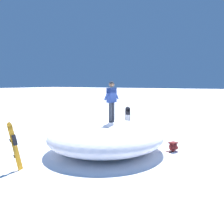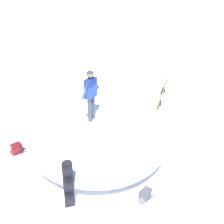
# 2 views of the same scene
# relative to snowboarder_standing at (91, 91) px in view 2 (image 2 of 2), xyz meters

# --- Properties ---
(ground) EXTENTS (240.00, 240.00, 0.00)m
(ground) POSITION_rel_snowboarder_standing_xyz_m (-0.29, -0.64, -2.30)
(ground) COLOR white
(snow_mound) EXTENTS (7.19, 6.78, 1.25)m
(snow_mound) POSITION_rel_snowboarder_standing_xyz_m (0.22, -0.15, -1.68)
(snow_mound) COLOR white
(snow_mound) RESTS_ON ground
(snowboarder_standing) EXTENTS (1.05, 0.24, 1.75)m
(snowboarder_standing) POSITION_rel_snowboarder_standing_xyz_m (0.00, 0.00, 0.00)
(snowboarder_standing) COLOR #333842
(snowboarder_standing) RESTS_ON snow_mound
(snowboard_primary_upright) EXTENTS (0.27, 0.29, 1.67)m
(snowboard_primary_upright) POSITION_rel_snowboarder_standing_xyz_m (-2.74, -0.70, -1.44)
(snowboard_primary_upright) COLOR black
(snowboard_primary_upright) RESTS_ON ground
(snowboard_secondary_upright) EXTENTS (0.38, 0.47, 1.62)m
(snowboard_secondary_upright) POSITION_rel_snowboarder_standing_xyz_m (3.90, -1.42, -1.47)
(snowboard_secondary_upright) COLOR orange
(snowboard_secondary_upright) RESTS_ON ground
(backpack_near) EXTENTS (0.64, 0.46, 0.40)m
(backpack_near) POSITION_rel_snowboarder_standing_xyz_m (-1.28, 2.33, -2.09)
(backpack_near) COLOR maroon
(backpack_near) RESTS_ON ground
(backpack_far) EXTENTS (0.67, 0.40, 0.36)m
(backpack_far) POSITION_rel_snowboarder_standing_xyz_m (-1.63, -2.48, -2.12)
(backpack_far) COLOR #4C4C51
(backpack_far) RESTS_ON ground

